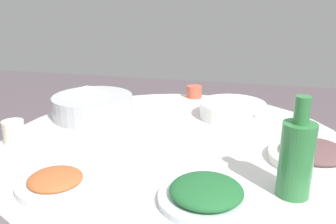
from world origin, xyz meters
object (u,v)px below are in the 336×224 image
at_px(round_dining_table, 174,186).
at_px(soup_bowl, 232,110).
at_px(dish_greens, 206,194).
at_px(dish_eggplant, 313,154).
at_px(tea_cup_far, 14,132).
at_px(dish_stirfry, 55,182).
at_px(rice_bowl, 93,106).
at_px(tea_cup_near, 194,92).
at_px(green_bottle, 296,157).

distance_m(round_dining_table, soup_bowl, 0.38).
bearing_deg(dish_greens, dish_eggplant, 136.00).
bearing_deg(dish_greens, tea_cup_far, -107.72).
bearing_deg(soup_bowl, tea_cup_far, -58.74).
bearing_deg(soup_bowl, dish_stirfry, -31.75).
distance_m(rice_bowl, tea_cup_near, 0.49).
xyz_separation_m(rice_bowl, green_bottle, (0.42, 0.70, 0.06)).
bearing_deg(dish_greens, green_bottle, 111.97).
bearing_deg(rice_bowl, soup_bowl, 101.76).
height_order(rice_bowl, dish_greens, rice_bowl).
bearing_deg(rice_bowl, round_dining_table, 65.23).
distance_m(soup_bowl, green_bottle, 0.57).
xyz_separation_m(dish_stirfry, tea_cup_far, (-0.23, -0.28, 0.02)).
relative_size(rice_bowl, dish_eggplant, 1.23).
relative_size(soup_bowl, dish_eggplant, 1.01).
height_order(round_dining_table, tea_cup_far, tea_cup_far).
bearing_deg(dish_greens, rice_bowl, -134.75).
height_order(dish_eggplant, green_bottle, green_bottle).
xyz_separation_m(round_dining_table, tea_cup_near, (-0.52, -0.02, 0.20)).
xyz_separation_m(soup_bowl, dish_stirfry, (0.64, -0.39, -0.01)).
relative_size(soup_bowl, tea_cup_far, 3.44).
distance_m(dish_greens, green_bottle, 0.23).
xyz_separation_m(rice_bowl, dish_stirfry, (0.52, 0.14, -0.03)).
bearing_deg(dish_eggplant, soup_bowl, -143.19).
distance_m(green_bottle, tea_cup_near, 0.86).
height_order(dish_eggplant, dish_stirfry, dish_eggplant).
height_order(rice_bowl, tea_cup_near, rice_bowl).
bearing_deg(dish_stirfry, tea_cup_far, -129.65).
relative_size(round_dining_table, green_bottle, 4.64).
xyz_separation_m(dish_stirfry, green_bottle, (-0.10, 0.57, 0.08)).
distance_m(dish_eggplant, tea_cup_near, 0.72).
height_order(rice_bowl, green_bottle, green_bottle).
relative_size(dish_eggplant, green_bottle, 1.02).
bearing_deg(tea_cup_near, round_dining_table, 2.12).
bearing_deg(tea_cup_far, round_dining_table, 104.56).
bearing_deg(dish_greens, dish_stirfry, -86.60).
bearing_deg(soup_bowl, dish_eggplant, 36.81).
xyz_separation_m(rice_bowl, soup_bowl, (-0.11, 0.53, -0.02)).
bearing_deg(round_dining_table, dish_eggplant, 82.34).
bearing_deg(green_bottle, dish_greens, -68.03).
xyz_separation_m(green_bottle, tea_cup_near, (-0.78, -0.36, -0.07)).
relative_size(dish_eggplant, dish_stirfry, 1.30).
bearing_deg(tea_cup_near, rice_bowl, -44.07).
height_order(green_bottle, tea_cup_far, green_bottle).
xyz_separation_m(tea_cup_near, tea_cup_far, (0.65, -0.48, 0.01)).
relative_size(rice_bowl, dish_greens, 1.36).
height_order(rice_bowl, dish_eggplant, rice_bowl).
relative_size(rice_bowl, tea_cup_far, 4.19).
xyz_separation_m(rice_bowl, dish_eggplant, (0.22, 0.78, -0.02)).
bearing_deg(round_dining_table, dish_stirfry, -31.97).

